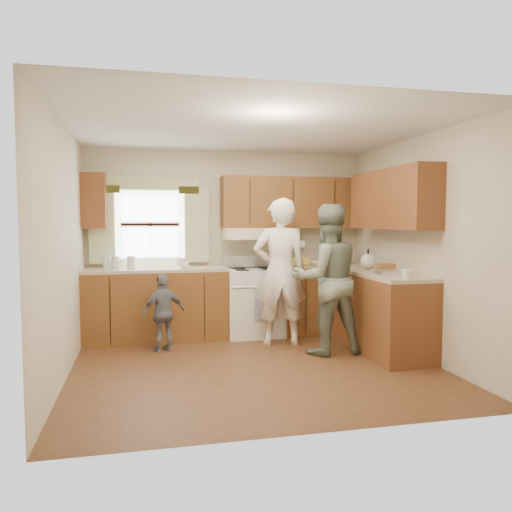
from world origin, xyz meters
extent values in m
plane|color=#512B19|center=(0.00, 0.00, 0.00)|extent=(3.80, 3.80, 0.00)
plane|color=white|center=(0.00, 0.00, 2.50)|extent=(3.80, 3.80, 0.00)
plane|color=beige|center=(0.00, 1.75, 1.25)|extent=(3.80, 0.00, 3.80)
plane|color=beige|center=(0.00, -1.75, 1.25)|extent=(3.80, 0.00, 3.80)
plane|color=beige|center=(-1.90, 0.00, 1.25)|extent=(0.00, 3.50, 3.50)
plane|color=beige|center=(1.90, 0.00, 1.25)|extent=(0.00, 3.50, 3.50)
cube|color=#4D2910|center=(-0.99, 1.45, 0.45)|extent=(1.82, 0.60, 0.90)
cube|color=#4D2910|center=(1.29, 1.45, 0.45)|extent=(1.22, 0.60, 0.90)
cube|color=#492211|center=(1.60, 0.32, 0.45)|extent=(0.60, 1.65, 0.90)
cube|color=#BCAE8D|center=(-0.99, 1.45, 0.92)|extent=(1.82, 0.60, 0.04)
cube|color=#BCAE8D|center=(1.29, 1.45, 0.92)|extent=(1.22, 0.60, 0.04)
cube|color=#BCAE8D|center=(1.60, 0.32, 0.92)|extent=(0.60, 1.65, 0.04)
cube|color=#4D2910|center=(0.90, 1.58, 1.80)|extent=(2.00, 0.33, 0.70)
cube|color=#492211|center=(-1.75, 1.58, 1.80)|extent=(0.30, 0.33, 0.70)
cube|color=#492211|center=(1.73, 0.32, 1.80)|extent=(0.33, 1.65, 0.70)
cube|color=beige|center=(0.30, 1.52, 1.38)|extent=(0.76, 0.45, 0.15)
cube|color=silver|center=(-1.05, 1.73, 1.50)|extent=(0.90, 0.03, 0.90)
cube|color=#FFD24B|center=(-1.63, 1.68, 1.50)|extent=(0.40, 0.05, 1.02)
cube|color=#FFD24B|center=(-0.47, 1.68, 1.50)|extent=(0.40, 0.05, 1.02)
cube|color=#FFD24B|center=(-1.05, 1.68, 2.02)|extent=(1.30, 0.05, 0.22)
cylinder|color=white|center=(0.95, 1.65, 1.22)|extent=(0.27, 0.12, 0.12)
imported|color=silver|center=(-0.63, 1.33, 0.98)|extent=(0.14, 0.14, 0.09)
imported|color=silver|center=(1.65, 1.40, 1.09)|extent=(0.15, 0.15, 0.31)
imported|color=silver|center=(1.17, 1.30, 0.97)|extent=(0.30, 0.30, 0.06)
imported|color=silver|center=(1.54, -0.38, 0.99)|extent=(0.12, 0.12, 0.10)
cylinder|color=silver|center=(-1.60, 1.49, 1.03)|extent=(0.10, 0.10, 0.17)
cylinder|color=silver|center=(-1.49, 1.43, 1.02)|extent=(0.10, 0.10, 0.16)
cube|color=olive|center=(0.88, 1.30, 0.95)|extent=(0.25, 0.19, 0.02)
cube|color=yellow|center=(0.95, 1.37, 0.99)|extent=(0.20, 0.14, 0.11)
cylinder|color=silver|center=(1.30, 1.41, 1.06)|extent=(0.14, 0.14, 0.25)
cylinder|color=silver|center=(1.49, 1.44, 1.03)|extent=(0.12, 0.12, 0.19)
sphere|color=silver|center=(1.63, 0.72, 1.04)|extent=(0.19, 0.19, 0.19)
cube|color=olive|center=(1.68, 0.34, 0.99)|extent=(0.21, 0.12, 0.10)
cube|color=silver|center=(1.51, -0.07, 0.97)|extent=(0.26, 0.18, 0.06)
cylinder|color=silver|center=(-1.30, 1.42, 1.02)|extent=(0.10, 0.10, 0.16)
cube|color=silver|center=(0.30, 1.43, 0.45)|extent=(0.76, 0.64, 0.90)
cube|color=#B7B7BC|center=(0.30, 1.69, 0.99)|extent=(0.76, 0.10, 0.16)
cylinder|color=#B7B7BC|center=(0.30, 1.11, 0.70)|extent=(0.68, 0.03, 0.03)
cube|color=#44609E|center=(0.35, 1.09, 0.48)|extent=(0.22, 0.02, 0.42)
cylinder|color=black|center=(0.12, 1.55, 0.91)|extent=(0.18, 0.18, 0.01)
cylinder|color=black|center=(0.48, 1.55, 0.91)|extent=(0.18, 0.18, 0.01)
cylinder|color=black|center=(0.12, 1.30, 0.91)|extent=(0.18, 0.18, 0.01)
cylinder|color=black|center=(0.48, 1.30, 0.91)|extent=(0.18, 0.18, 0.01)
imported|color=white|center=(0.51, 0.85, 0.91)|extent=(0.72, 0.52, 1.83)
imported|color=#264430|center=(0.93, 0.34, 0.87)|extent=(0.86, 0.68, 1.74)
imported|color=slate|center=(-0.92, 0.85, 0.46)|extent=(0.58, 0.41, 0.92)
camera|label=1|loc=(-1.15, -5.09, 1.54)|focal=35.00mm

